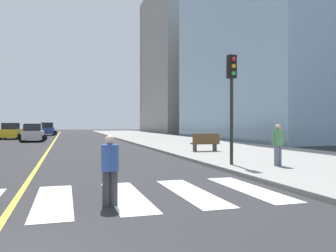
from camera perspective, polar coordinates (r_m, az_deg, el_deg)
sidewalk_kerb_east at (r=27.24m, az=7.19°, el=-3.44°), size 10.00×120.00×0.15m
crosswalk_paint at (r=9.13m, az=-24.32°, el=-11.63°), size 13.50×4.00×0.01m
lane_divider_paint at (r=44.91m, az=-18.22°, el=-2.03°), size 0.16×80.00×0.01m
parking_garage_concrete at (r=76.34m, az=3.93°, el=10.54°), size 18.00×24.00×30.66m
car_silver_nearest at (r=38.75m, az=-21.53°, el=-1.12°), size 2.65×4.25×1.90m
car_yellow_second at (r=46.04m, az=-24.71°, el=-0.84°), size 2.90×4.53×1.99m
car_red_third at (r=63.76m, az=-22.25°, el=-0.59°), size 2.51×3.97×1.76m
car_blue_fourth at (r=58.34m, az=-19.45°, el=-0.53°), size 2.91×4.65×2.07m
traffic_light_near_corner at (r=14.98m, az=10.59°, el=6.33°), size 0.36×0.41×4.69m
park_bench at (r=21.86m, az=6.23°, el=-2.78°), size 1.82×0.61×1.12m
pedestrian_crossing at (r=8.06m, az=-9.66°, el=-6.74°), size 0.40×0.40×1.64m
pedestrian_waiting_east at (r=14.92m, az=17.85°, el=-2.72°), size 0.42×0.42×1.72m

